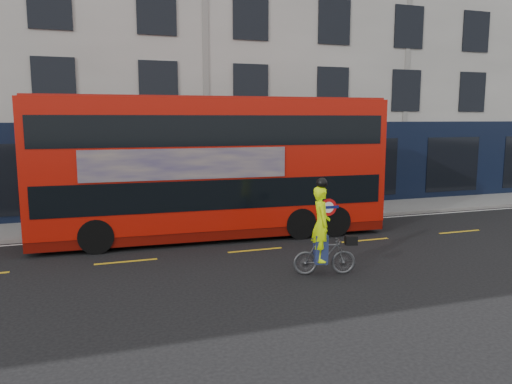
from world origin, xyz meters
name	(u,v)px	position (x,y,z in m)	size (l,w,h in m)	color
ground	(272,263)	(0.00, 0.00, 0.00)	(120.00, 120.00, 0.00)	black
pavement	(216,219)	(0.00, 6.50, 0.06)	(60.00, 3.00, 0.12)	gray
kerb	(226,226)	(0.00, 5.00, 0.07)	(60.00, 0.12, 0.13)	slate
building_terrace	(183,53)	(0.00, 12.94, 7.49)	(50.00, 10.07, 15.00)	#B9B6AF
road_edge_line	(228,229)	(0.00, 4.70, 0.00)	(58.00, 0.10, 0.01)	silver
lane_dashes	(255,250)	(0.00, 1.50, 0.00)	(58.00, 0.12, 0.01)	gold
bus	(213,166)	(-0.76, 3.80, 2.50)	(12.20, 3.29, 4.87)	#AE1106
cyclist	(323,241)	(0.91, -1.45, 0.93)	(1.75, 0.88, 2.63)	#434648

